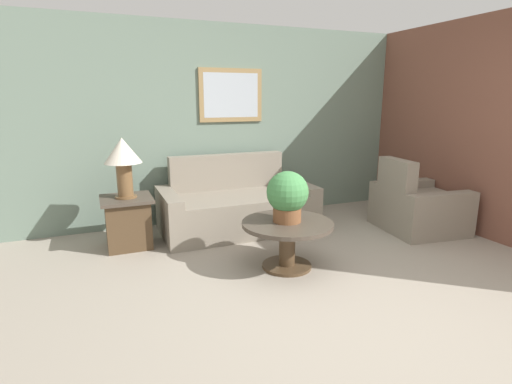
{
  "coord_description": "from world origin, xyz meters",
  "views": [
    {
      "loc": [
        -2.06,
        -2.27,
        1.66
      ],
      "look_at": [
        -0.4,
        1.79,
        0.62
      ],
      "focal_mm": 28.0,
      "sensor_mm": 36.0,
      "label": 1
    }
  ],
  "objects_px": {
    "couch_main": "(236,207)",
    "coffee_table": "(287,235)",
    "armchair": "(417,207)",
    "table_lamp": "(123,157)",
    "potted_plant_on_table": "(287,195)",
    "side_table": "(128,222)"
  },
  "relations": [
    {
      "from": "couch_main",
      "to": "coffee_table",
      "type": "distance_m",
      "value": 1.32
    },
    {
      "from": "coffee_table",
      "to": "table_lamp",
      "type": "bearing_deg",
      "value": 139.28
    },
    {
      "from": "couch_main",
      "to": "side_table",
      "type": "xyz_separation_m",
      "value": [
        -1.34,
        -0.11,
        -0.0
      ]
    },
    {
      "from": "coffee_table",
      "to": "table_lamp",
      "type": "relative_size",
      "value": 1.35
    },
    {
      "from": "side_table",
      "to": "potted_plant_on_table",
      "type": "height_order",
      "value": "potted_plant_on_table"
    },
    {
      "from": "couch_main",
      "to": "table_lamp",
      "type": "xyz_separation_m",
      "value": [
        -1.34,
        -0.11,
        0.73
      ]
    },
    {
      "from": "armchair",
      "to": "coffee_table",
      "type": "xyz_separation_m",
      "value": [
        -2.06,
        -0.42,
        0.05
      ]
    },
    {
      "from": "armchair",
      "to": "table_lamp",
      "type": "relative_size",
      "value": 1.59
    },
    {
      "from": "couch_main",
      "to": "side_table",
      "type": "height_order",
      "value": "couch_main"
    },
    {
      "from": "armchair",
      "to": "potted_plant_on_table",
      "type": "relative_size",
      "value": 2.12
    },
    {
      "from": "armchair",
      "to": "side_table",
      "type": "xyz_separation_m",
      "value": [
        -3.46,
        0.79,
        -0.0
      ]
    },
    {
      "from": "table_lamp",
      "to": "potted_plant_on_table",
      "type": "height_order",
      "value": "table_lamp"
    },
    {
      "from": "table_lamp",
      "to": "potted_plant_on_table",
      "type": "xyz_separation_m",
      "value": [
        1.4,
        -1.19,
        -0.29
      ]
    },
    {
      "from": "couch_main",
      "to": "potted_plant_on_table",
      "type": "bearing_deg",
      "value": -87.19
    },
    {
      "from": "armchair",
      "to": "coffee_table",
      "type": "height_order",
      "value": "armchair"
    },
    {
      "from": "armchair",
      "to": "couch_main",
      "type": "bearing_deg",
      "value": 73.87
    },
    {
      "from": "side_table",
      "to": "table_lamp",
      "type": "height_order",
      "value": "table_lamp"
    },
    {
      "from": "coffee_table",
      "to": "potted_plant_on_table",
      "type": "relative_size",
      "value": 1.8
    },
    {
      "from": "couch_main",
      "to": "coffee_table",
      "type": "height_order",
      "value": "couch_main"
    },
    {
      "from": "couch_main",
      "to": "coffee_table",
      "type": "xyz_separation_m",
      "value": [
        0.06,
        -1.32,
        0.05
      ]
    },
    {
      "from": "coffee_table",
      "to": "side_table",
      "type": "bearing_deg",
      "value": 139.28
    },
    {
      "from": "side_table",
      "to": "coffee_table",
      "type": "bearing_deg",
      "value": -40.72
    }
  ]
}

